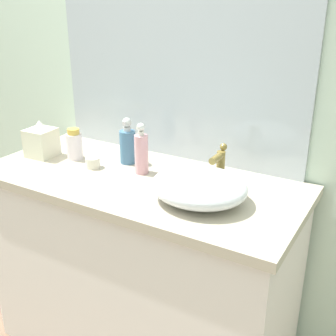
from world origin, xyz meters
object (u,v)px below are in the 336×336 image
sink_basin (199,187)px  soap_dispenser (128,144)px  tissue_box (41,141)px  candle_jar (93,163)px  perfume_bottle (74,145)px  lotion_bottle (141,152)px

sink_basin → soap_dispenser: 0.47m
sink_basin → soap_dispenser: bearing=157.6°
tissue_box → candle_jar: tissue_box is taller
soap_dispenser → perfume_bottle: (-0.23, -0.08, -0.02)m
lotion_bottle → soap_dispenser: bearing=150.5°
sink_basin → candle_jar: bearing=174.0°
tissue_box → soap_dispenser: bearing=18.5°
perfume_bottle → candle_jar: bearing=-17.7°
candle_jar → soap_dispenser: bearing=52.6°
lotion_bottle → perfume_bottle: 0.35m
perfume_bottle → sink_basin: bearing=-8.5°
perfume_bottle → candle_jar: 0.15m
lotion_bottle → candle_jar: (-0.21, -0.06, -0.07)m
candle_jar → lotion_bottle: bearing=15.5°
sink_basin → soap_dispenser: (-0.43, 0.18, 0.03)m
sink_basin → perfume_bottle: bearing=171.5°
perfume_bottle → tissue_box: tissue_box is taller
sink_basin → tissue_box: size_ratio=2.09×
sink_basin → perfume_bottle: 0.67m
tissue_box → candle_jar: (0.29, 0.00, -0.05)m
lotion_bottle → tissue_box: size_ratio=1.27×
candle_jar → sink_basin: bearing=-6.0°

